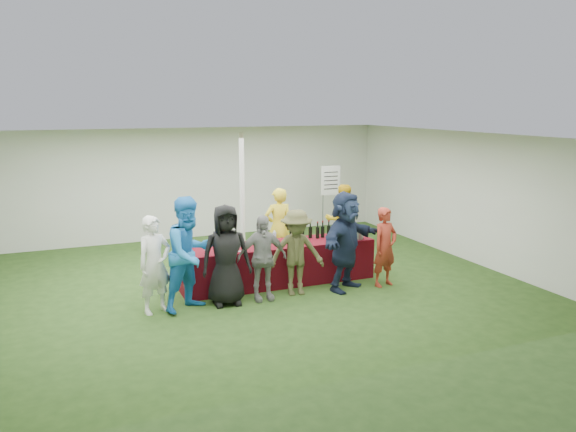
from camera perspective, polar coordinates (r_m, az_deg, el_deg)
name	(u,v)px	position (r m, az deg, el deg)	size (l,w,h in m)	color
ground	(237,284)	(10.45, -5.17, -6.90)	(60.00, 60.00, 0.00)	#284719
tent	(242,200)	(11.38, -4.67, 1.63)	(10.00, 10.00, 10.00)	white
serving_table	(278,263)	(10.36, -1.03, -4.83)	(3.60, 0.80, 0.75)	#5D080C
wine_bottles	(310,232)	(10.62, 2.29, -1.68)	(0.86, 0.15, 0.32)	black
wine_glasses	(258,243)	(9.84, -3.10, -2.79)	(2.77, 0.14, 0.16)	silver
water_bottle	(274,237)	(10.30, -1.38, -2.18)	(0.07, 0.07, 0.23)	silver
bar_towel	(355,235)	(10.98, 6.80, -1.88)	(0.25, 0.18, 0.03)	white
dump_bucket	(357,234)	(10.69, 7.04, -1.84)	(0.25, 0.25, 0.18)	slate
wine_list_sign	(331,186)	(13.58, 4.35, 3.07)	(0.50, 0.03, 1.80)	slate
staff_pourer	(278,227)	(11.34, -0.98, -1.16)	(0.59, 0.39, 1.61)	yellow
staff_back	(342,220)	(12.27, 5.52, -0.38)	(0.76, 0.59, 1.56)	gold
customer_0	(155,265)	(9.07, -13.38, -4.84)	(0.57, 0.37, 1.56)	white
customer_1	(190,254)	(9.06, -9.94, -3.80)	(0.90, 0.70, 1.84)	#207CCF
customer_2	(226,255)	(9.24, -6.31, -3.96)	(0.82, 0.53, 1.67)	black
customer_3	(262,258)	(9.41, -2.67, -4.27)	(0.86, 0.36, 1.46)	gray
customer_4	(296,253)	(9.66, 0.85, -3.73)	(0.97, 0.56, 1.50)	#484727
customer_5	(346,241)	(9.94, 5.89, -2.54)	(1.64, 0.52, 1.77)	#18223B
customer_6	(385,247)	(10.28, 9.83, -3.12)	(0.53, 0.35, 1.45)	maroon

